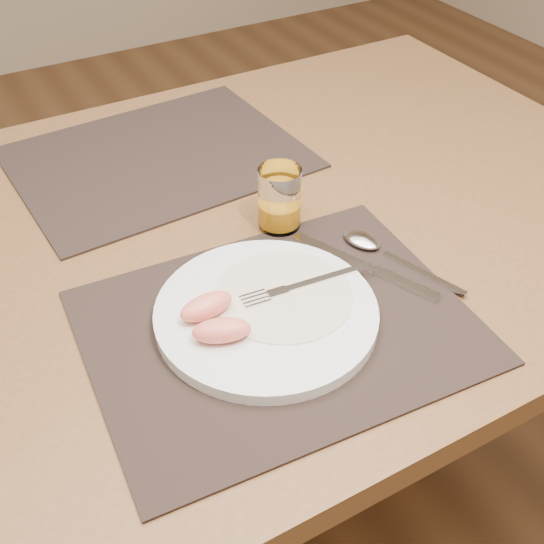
{
  "coord_description": "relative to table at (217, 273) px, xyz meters",
  "views": [
    {
      "loc": [
        -0.31,
        -0.72,
        1.33
      ],
      "look_at": [
        0.01,
        -0.15,
        0.77
      ],
      "focal_mm": 45.0,
      "sensor_mm": 36.0,
      "label": 1
    }
  ],
  "objects": [
    {
      "name": "ground",
      "position": [
        0.0,
        0.0,
        -0.67
      ],
      "size": [
        5.0,
        5.0,
        0.0
      ],
      "primitive_type": "plane",
      "color": "brown",
      "rests_on": "ground"
    },
    {
      "name": "grapefruit_wedges",
      "position": [
        -0.09,
        -0.2,
        0.12
      ],
      "size": [
        0.08,
        0.09,
        0.03
      ],
      "color": "#F77D64",
      "rests_on": "plate"
    },
    {
      "name": "table",
      "position": [
        0.0,
        0.0,
        0.0
      ],
      "size": [
        1.4,
        0.9,
        0.75
      ],
      "color": "brown",
      "rests_on": "ground"
    },
    {
      "name": "fork",
      "position": [
        0.02,
        -0.19,
        0.11
      ],
      "size": [
        0.18,
        0.03,
        0.0
      ],
      "color": "silver",
      "rests_on": "plate"
    },
    {
      "name": "knife",
      "position": [
        0.14,
        -0.2,
        0.09
      ],
      "size": [
        0.1,
        0.21,
        0.01
      ],
      "color": "silver",
      "rests_on": "placemat_near"
    },
    {
      "name": "placemat_near",
      "position": [
        -0.02,
        -0.22,
        0.09
      ],
      "size": [
        0.47,
        0.38,
        0.0
      ],
      "primitive_type": "cube",
      "rotation": [
        0.0,
        0.0,
        -0.06
      ],
      "color": "black",
      "rests_on": "table"
    },
    {
      "name": "placemat_far",
      "position": [
        0.0,
        0.22,
        0.09
      ],
      "size": [
        0.47,
        0.37,
        0.0
      ],
      "primitive_type": "cube",
      "rotation": [
        0.0,
        0.0,
        0.05
      ],
      "color": "black",
      "rests_on": "table"
    },
    {
      "name": "spoon",
      "position": [
        0.17,
        -0.15,
        0.09
      ],
      "size": [
        0.08,
        0.19,
        0.01
      ],
      "color": "silver",
      "rests_on": "placemat_near"
    },
    {
      "name": "plate",
      "position": [
        -0.03,
        -0.2,
        0.1
      ],
      "size": [
        0.27,
        0.27,
        0.02
      ],
      "primitive_type": "cylinder",
      "color": "white",
      "rests_on": "placemat_near"
    },
    {
      "name": "juice_glass",
      "position": [
        0.08,
        -0.04,
        0.13
      ],
      "size": [
        0.06,
        0.06,
        0.09
      ],
      "color": "white",
      "rests_on": "placemat_near"
    },
    {
      "name": "plate_dressing",
      "position": [
        0.0,
        -0.19,
        0.1
      ],
      "size": [
        0.17,
        0.17,
        0.0
      ],
      "color": "white",
      "rests_on": "plate"
    }
  ]
}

